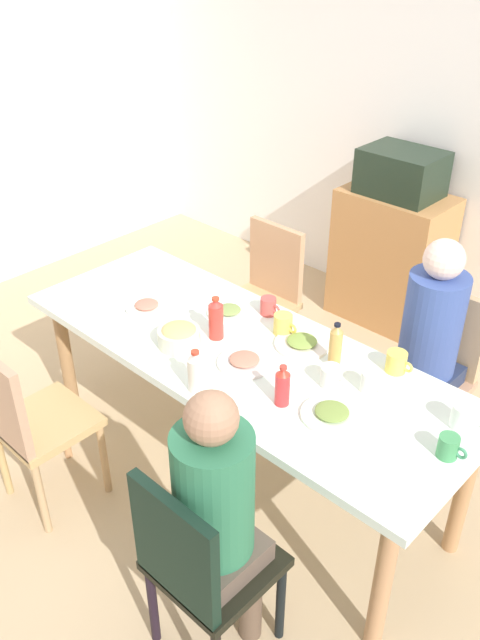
# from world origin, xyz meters

# --- Properties ---
(ground_plane) EXTENTS (6.46, 6.46, 0.00)m
(ground_plane) POSITION_xyz_m (0.00, 0.00, 0.00)
(ground_plane) COLOR tan
(wall_back) EXTENTS (5.62, 0.12, 2.60)m
(wall_back) POSITION_xyz_m (0.00, 2.08, 1.30)
(wall_back) COLOR white
(wall_back) RESTS_ON ground_plane
(dining_table) EXTENTS (2.20, 0.81, 0.76)m
(dining_table) POSITION_xyz_m (0.00, 0.00, 0.68)
(dining_table) COLOR white
(dining_table) RESTS_ON ground_plane
(chair_0) EXTENTS (0.40, 0.40, 0.90)m
(chair_0) POSITION_xyz_m (-0.55, 0.79, 0.51)
(chair_0) COLOR tan
(chair_0) RESTS_ON ground_plane
(chair_1) EXTENTS (0.40, 0.40, 0.90)m
(chair_1) POSITION_xyz_m (-0.55, -0.79, 0.51)
(chair_1) COLOR tan
(chair_1) RESTS_ON ground_plane
(chair_2) EXTENTS (0.40, 0.40, 0.90)m
(chair_2) POSITION_xyz_m (0.55, -0.79, 0.51)
(chair_2) COLOR black
(chair_2) RESTS_ON ground_plane
(person_2) EXTENTS (0.30, 0.30, 1.21)m
(person_2) POSITION_xyz_m (0.55, -0.69, 0.71)
(person_2) COLOR #535044
(person_2) RESTS_ON ground_plane
(chair_3) EXTENTS (0.40, 0.40, 0.90)m
(chair_3) POSITION_xyz_m (0.55, 0.79, 0.51)
(chair_3) COLOR tan
(chair_3) RESTS_ON ground_plane
(person_3) EXTENTS (0.30, 0.30, 1.23)m
(person_3) POSITION_xyz_m (0.55, 0.70, 0.72)
(person_3) COLOR #292B47
(person_3) RESTS_ON ground_plane
(plate_0) EXTENTS (0.24, 0.24, 0.04)m
(plate_0) POSITION_xyz_m (0.10, -0.07, 0.77)
(plate_0) COLOR silver
(plate_0) RESTS_ON dining_table
(plate_1) EXTENTS (0.21, 0.21, 0.04)m
(plate_1) POSITION_xyz_m (-0.57, -0.07, 0.77)
(plate_1) COLOR white
(plate_1) RESTS_ON dining_table
(plate_2) EXTENTS (0.25, 0.25, 0.04)m
(plate_2) POSITION_xyz_m (0.19, 0.21, 0.77)
(plate_2) COLOR silver
(plate_2) RESTS_ON dining_table
(plate_3) EXTENTS (0.21, 0.21, 0.04)m
(plate_3) POSITION_xyz_m (-0.24, 0.17, 0.77)
(plate_3) COLOR white
(plate_3) RESTS_ON dining_table
(plate_4) EXTENTS (0.24, 0.24, 0.04)m
(plate_4) POSITION_xyz_m (0.58, -0.09, 0.77)
(plate_4) COLOR silver
(plate_4) RESTS_ON dining_table
(bowl_0) EXTENTS (0.19, 0.19, 0.10)m
(bowl_0) POSITION_xyz_m (-0.21, -0.17, 0.81)
(bowl_0) COLOR beige
(bowl_0) RESTS_ON dining_table
(cup_0) EXTENTS (0.11, 0.08, 0.09)m
(cup_0) POSITION_xyz_m (-0.10, 0.31, 0.80)
(cup_0) COLOR #CD4B46
(cup_0) RESTS_ON dining_table
(cup_1) EXTENTS (0.12, 0.09, 0.09)m
(cup_1) POSITION_xyz_m (0.60, 0.33, 0.80)
(cup_1) COLOR #E4CC54
(cup_1) RESTS_ON dining_table
(cup_2) EXTENTS (0.11, 0.08, 0.09)m
(cup_2) POSITION_xyz_m (1.01, 0.02, 0.80)
(cup_2) COLOR #429458
(cup_2) RESTS_ON dining_table
(cup_3) EXTENTS (0.13, 0.09, 0.10)m
(cup_3) POSITION_xyz_m (0.97, 0.20, 0.81)
(cup_3) COLOR white
(cup_3) RESTS_ON dining_table
(cup_4) EXTENTS (0.12, 0.09, 0.09)m
(cup_4) POSITION_xyz_m (0.45, 0.06, 0.80)
(cup_4) COLOR white
(cup_4) RESTS_ON dining_table
(cup_5) EXTENTS (0.11, 0.07, 0.09)m
(cup_5) POSITION_xyz_m (0.59, 0.14, 0.80)
(cup_5) COLOR white
(cup_5) RESTS_ON dining_table
(cup_6) EXTENTS (0.12, 0.09, 0.10)m
(cup_6) POSITION_xyz_m (0.06, 0.23, 0.81)
(cup_6) COLOR #DDC955
(cup_6) RESTS_ON dining_table
(bottle_0) EXTENTS (0.06, 0.06, 0.18)m
(bottle_0) POSITION_xyz_m (0.38, -0.16, 0.84)
(bottle_0) COLOR red
(bottle_0) RESTS_ON dining_table
(bottle_1) EXTENTS (0.07, 0.07, 0.21)m
(bottle_1) POSITION_xyz_m (-0.14, -0.01, 0.86)
(bottle_1) COLOR red
(bottle_1) RESTS_ON dining_table
(bottle_2) EXTENTS (0.07, 0.07, 0.19)m
(bottle_2) POSITION_xyz_m (0.07, -0.34, 0.85)
(bottle_2) COLOR silver
(bottle_2) RESTS_ON dining_table
(bottle_3) EXTENTS (0.06, 0.06, 0.21)m
(bottle_3) POSITION_xyz_m (0.38, 0.18, 0.86)
(bottle_3) COLOR gold
(bottle_3) RESTS_ON dining_table
(side_cabinet) EXTENTS (0.70, 0.44, 0.90)m
(side_cabinet) POSITION_xyz_m (-0.31, 1.78, 0.45)
(side_cabinet) COLOR #B47D48
(side_cabinet) RESTS_ON ground_plane
(microwave) EXTENTS (0.48, 0.36, 0.28)m
(microwave) POSITION_xyz_m (-0.31, 1.78, 1.04)
(microwave) COLOR black
(microwave) RESTS_ON side_cabinet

